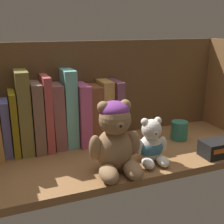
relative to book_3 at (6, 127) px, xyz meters
The scene contains 17 objects.
shelf_board 33.53cm from the book_3, 22.21° to the right, with size 81.64×30.92×2.00cm, color olive.
shelf_back_panel 30.90cm from the book_3, ahead, with size 84.04×1.20×32.66cm, color brown.
book_3 is the anchor object (origin of this frame).
book_4 2.54cm from the book_3, ahead, with size 1.70×12.34×18.01cm, color olive.
book_5 6.47cm from the book_3, ahead, with size 3.44×11.92×23.54cm, color olive.
book_6 8.86cm from the book_3, ahead, with size 2.91×12.82×20.03cm, color brown.
book_7 11.82cm from the book_3, ahead, with size 2.15×12.46×21.79cm, color #B14747.
book_8 14.51cm from the book_3, ahead, with size 3.26×10.41×19.12cm, color #845050.
book_9 18.46cm from the book_3, ahead, with size 3.50×9.73×23.00cm, color #6ABAB0.
book_10 21.88cm from the book_3, ahead, with size 3.38×12.64×18.67cm, color #AB4C79.
book_11 25.60cm from the book_3, ahead, with size 3.53×10.57×17.90cm, color brown.
book_12 29.44cm from the book_3, ahead, with size 3.50×9.56×19.05cm, color tan.
book_13 32.70cm from the book_3, ahead, with size 2.44×12.32×19.02cm, color #6C3D54.
teddy_bear_larger 32.51cm from the book_3, 41.32° to the right, with size 13.27×13.52×18.12cm.
teddy_bear_smaller 40.63cm from the book_3, 29.80° to the right, with size 9.03×9.50×12.28cm.
pillar_candle 52.44cm from the book_3, 10.31° to the right, with size 5.26×5.26×5.94cm, color #2D7A66.
small_product_box 60.70cm from the book_3, 22.96° to the right, with size 11.92×5.94×4.42cm.
Camera 1 is at (-30.12, -69.47, 37.11)cm, focal length 46.20 mm.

